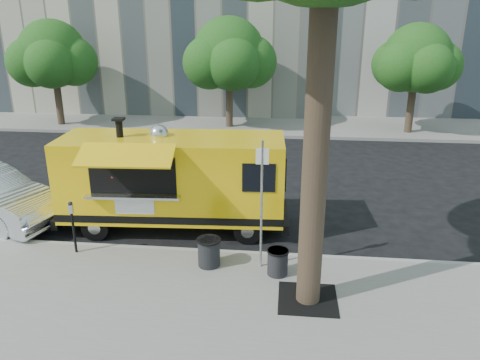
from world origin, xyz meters
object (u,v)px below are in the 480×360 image
object	(u,v)px
far_tree_c	(417,58)
parking_meter	(72,221)
sign_post	(262,198)
trash_bin_right	(278,261)
far_tree_b	(229,54)
food_truck	(172,179)
far_tree_a	(53,54)
trash_bin_left	(209,251)

from	to	relation	value
far_tree_c	parking_meter	distance (m)	17.82
sign_post	trash_bin_right	world-z (taller)	sign_post
far_tree_c	sign_post	bearing A→B (deg)	-114.81
far_tree_c	parking_meter	bearing A→B (deg)	-128.66
far_tree_c	trash_bin_right	bearing A→B (deg)	-112.98
far_tree_b	food_truck	distance (m)	12.36
parking_meter	trash_bin_right	world-z (taller)	parking_meter
sign_post	parking_meter	distance (m)	4.64
sign_post	trash_bin_right	xyz separation A→B (m)	(0.40, -0.31, -1.38)
far_tree_a	far_tree_c	distance (m)	18.00
sign_post	trash_bin_right	distance (m)	1.47
far_tree_b	sign_post	xyz separation A→B (m)	(2.55, -14.25, -1.98)
far_tree_b	far_tree_c	bearing A→B (deg)	-1.91
far_tree_a	parking_meter	xyz separation A→B (m)	(7.00, -13.65, -2.79)
far_tree_a	far_tree_c	bearing A→B (deg)	0.32
sign_post	parking_meter	bearing A→B (deg)	177.48
food_truck	far_tree_a	bearing A→B (deg)	124.36
trash_bin_left	parking_meter	bearing A→B (deg)	175.13
sign_post	trash_bin_left	size ratio (longest dim) A/B	4.51
far_tree_b	trash_bin_right	distance (m)	15.24
far_tree_c	trash_bin_right	xyz separation A→B (m)	(-6.05, -14.26, -3.25)
far_tree_c	food_truck	bearing A→B (deg)	-127.29
food_truck	trash_bin_right	bearing A→B (deg)	-42.56
far_tree_c	food_truck	xyz separation A→B (m)	(-9.01, -11.83, -2.27)
far_tree_b	food_truck	world-z (taller)	far_tree_b
food_truck	trash_bin_left	size ratio (longest dim) A/B	9.57
parking_meter	trash_bin_right	bearing A→B (deg)	-5.94
far_tree_b	far_tree_c	world-z (taller)	far_tree_b
far_tree_b	trash_bin_left	bearing A→B (deg)	-84.59
sign_post	food_truck	bearing A→B (deg)	140.35
parking_meter	food_truck	bearing A→B (deg)	43.94
sign_post	far_tree_b	bearing A→B (deg)	100.15
far_tree_a	parking_meter	world-z (taller)	far_tree_a
sign_post	parking_meter	size ratio (longest dim) A/B	2.25
parking_meter	trash_bin_left	bearing A→B (deg)	-4.87
parking_meter	food_truck	size ratio (longest dim) A/B	0.21
sign_post	trash_bin_left	distance (m)	1.80
sign_post	far_tree_c	bearing A→B (deg)	65.19
parking_meter	food_truck	xyz separation A→B (m)	(1.99, 1.92, 0.47)
sign_post	trash_bin_left	bearing A→B (deg)	-175.86
parking_meter	trash_bin_left	world-z (taller)	parking_meter
far_tree_a	sign_post	size ratio (longest dim) A/B	1.79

